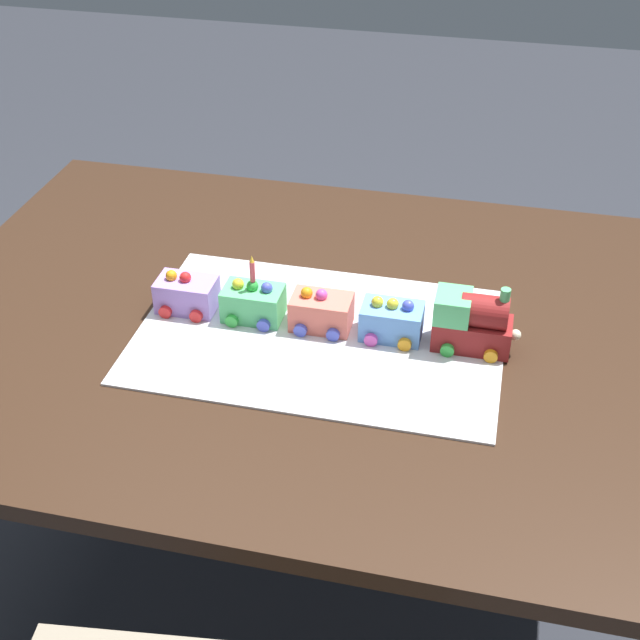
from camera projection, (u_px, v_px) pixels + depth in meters
name	position (u px, v px, depth m)	size (l,w,h in m)	color
ground_plane	(320.00, 597.00, 1.91)	(8.00, 8.00, 0.00)	#2D3038
dining_table	(320.00, 370.00, 1.55)	(1.40, 1.00, 0.74)	#382316
cake_board	(320.00, 336.00, 1.45)	(0.60, 0.40, 0.00)	silver
cake_locomotive	(472.00, 322.00, 1.40)	(0.14, 0.08, 0.12)	maroon
cake_car_flatbed_sky_blue	(392.00, 320.00, 1.43)	(0.10, 0.08, 0.07)	#669EEA
cake_car_hopper_coral	(321.00, 312.00, 1.45)	(0.10, 0.08, 0.07)	#F27260
cake_car_caboose_mint_green	(253.00, 302.00, 1.47)	(0.10, 0.08, 0.07)	#59CC7A
cake_car_tanker_lavender	(187.00, 294.00, 1.50)	(0.10, 0.08, 0.07)	#AD84E0
birthday_candle	(252.00, 269.00, 1.43)	(0.01, 0.01, 0.05)	#F24C59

